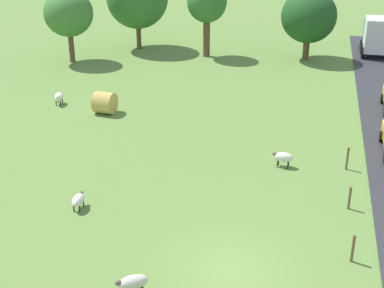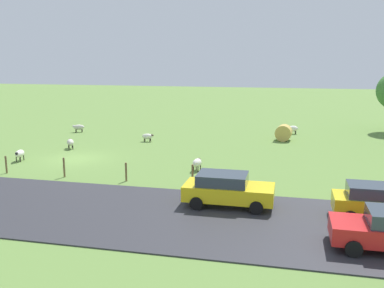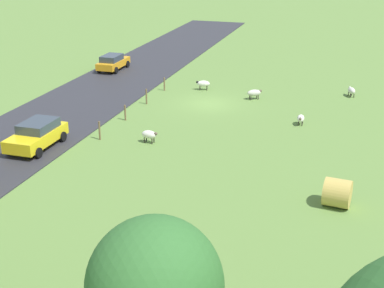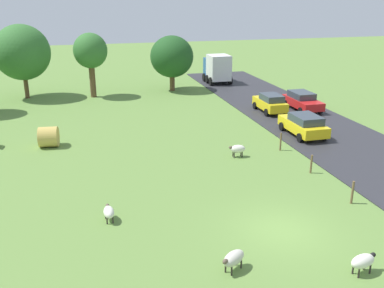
{
  "view_description": "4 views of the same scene",
  "coord_description": "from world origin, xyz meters",
  "px_view_note": "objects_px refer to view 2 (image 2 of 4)",
  "views": [
    {
      "loc": [
        2.49,
        -17.53,
        13.4
      ],
      "look_at": [
        -3.78,
        10.2,
        0.42
      ],
      "focal_mm": 52.24,
      "sensor_mm": 36.0,
      "label": 1
    },
    {
      "loc": [
        28.07,
        15.09,
        7.33
      ],
      "look_at": [
        -2.17,
        8.18,
        1.06
      ],
      "focal_mm": 40.18,
      "sensor_mm": 36.0,
      "label": 2
    },
    {
      "loc": [
        -11.05,
        40.01,
        12.78
      ],
      "look_at": [
        -2.02,
        10.94,
        0.9
      ],
      "focal_mm": 51.57,
      "sensor_mm": 36.0,
      "label": 3
    },
    {
      "loc": [
        -8.38,
        -15.6,
        10.16
      ],
      "look_at": [
        -1.24,
        11.15,
        0.52
      ],
      "focal_mm": 40.56,
      "sensor_mm": 36.0,
      "label": 4
    }
  ],
  "objects_px": {
    "sheep_5": "(197,163)",
    "sheep_2": "(293,129)",
    "sheep_0": "(20,154)",
    "car_1": "(377,202)",
    "sheep_4": "(148,136)",
    "sheep_3": "(79,127)",
    "sheep_1": "(70,142)",
    "car_2": "(227,189)",
    "hay_bale_0": "(284,133)"
  },
  "relations": [
    {
      "from": "sheep_4",
      "to": "sheep_5",
      "type": "xyz_separation_m",
      "value": [
        8.83,
        6.4,
        0.09
      ]
    },
    {
      "from": "sheep_2",
      "to": "car_1",
      "type": "xyz_separation_m",
      "value": [
        22.45,
        3.66,
        0.37
      ]
    },
    {
      "from": "sheep_3",
      "to": "hay_bale_0",
      "type": "distance_m",
      "value": 20.01
    },
    {
      "from": "sheep_2",
      "to": "sheep_3",
      "type": "height_order",
      "value": "sheep_2"
    },
    {
      "from": "sheep_1",
      "to": "sheep_2",
      "type": "relative_size",
      "value": 1.09
    },
    {
      "from": "sheep_0",
      "to": "hay_bale_0",
      "type": "bearing_deg",
      "value": 123.57
    },
    {
      "from": "sheep_1",
      "to": "sheep_3",
      "type": "xyz_separation_m",
      "value": [
        -7.43,
        -3.11,
        -0.02
      ]
    },
    {
      "from": "hay_bale_0",
      "to": "car_2",
      "type": "height_order",
      "value": "car_2"
    },
    {
      "from": "car_1",
      "to": "car_2",
      "type": "relative_size",
      "value": 0.89
    },
    {
      "from": "sheep_0",
      "to": "sheep_2",
      "type": "relative_size",
      "value": 1.1
    },
    {
      "from": "car_1",
      "to": "car_2",
      "type": "xyz_separation_m",
      "value": [
        -0.46,
        -6.91,
        -0.0
      ]
    },
    {
      "from": "sheep_1",
      "to": "sheep_3",
      "type": "height_order",
      "value": "sheep_1"
    },
    {
      "from": "sheep_0",
      "to": "sheep_2",
      "type": "bearing_deg",
      "value": 129.54
    },
    {
      "from": "sheep_5",
      "to": "sheep_0",
      "type": "bearing_deg",
      "value": -89.23
    },
    {
      "from": "car_2",
      "to": "car_1",
      "type": "bearing_deg",
      "value": 86.19
    },
    {
      "from": "hay_bale_0",
      "to": "car_2",
      "type": "bearing_deg",
      "value": -7.56
    },
    {
      "from": "sheep_0",
      "to": "sheep_4",
      "type": "xyz_separation_m",
      "value": [
        -9.01,
        6.61,
        -0.08
      ]
    },
    {
      "from": "sheep_0",
      "to": "sheep_2",
      "type": "xyz_separation_m",
      "value": [
        -15.83,
        19.17,
        -0.02
      ]
    },
    {
      "from": "sheep_4",
      "to": "hay_bale_0",
      "type": "relative_size",
      "value": 0.75
    },
    {
      "from": "sheep_0",
      "to": "car_1",
      "type": "bearing_deg",
      "value": 73.83
    },
    {
      "from": "sheep_2",
      "to": "sheep_4",
      "type": "xyz_separation_m",
      "value": [
        6.82,
        -12.56,
        -0.07
      ]
    },
    {
      "from": "sheep_2",
      "to": "sheep_3",
      "type": "bearing_deg",
      "value": -79.91
    },
    {
      "from": "sheep_1",
      "to": "car_2",
      "type": "xyz_separation_m",
      "value": [
        10.85,
        14.46,
        0.37
      ]
    },
    {
      "from": "sheep_4",
      "to": "sheep_5",
      "type": "distance_m",
      "value": 10.91
    },
    {
      "from": "sheep_1",
      "to": "hay_bale_0",
      "type": "relative_size",
      "value": 0.87
    },
    {
      "from": "sheep_4",
      "to": "car_2",
      "type": "distance_m",
      "value": 17.8
    },
    {
      "from": "hay_bale_0",
      "to": "sheep_5",
      "type": "bearing_deg",
      "value": -23.97
    },
    {
      "from": "sheep_0",
      "to": "sheep_3",
      "type": "bearing_deg",
      "value": -172.24
    },
    {
      "from": "sheep_2",
      "to": "hay_bale_0",
      "type": "distance_m",
      "value": 3.74
    },
    {
      "from": "sheep_0",
      "to": "sheep_2",
      "type": "distance_m",
      "value": 24.86
    },
    {
      "from": "sheep_0",
      "to": "sheep_3",
      "type": "height_order",
      "value": "sheep_0"
    },
    {
      "from": "sheep_2",
      "to": "car_2",
      "type": "height_order",
      "value": "car_2"
    },
    {
      "from": "sheep_3",
      "to": "hay_bale_0",
      "type": "height_order",
      "value": "hay_bale_0"
    },
    {
      "from": "sheep_1",
      "to": "sheep_4",
      "type": "height_order",
      "value": "sheep_1"
    },
    {
      "from": "sheep_3",
      "to": "car_1",
      "type": "relative_size",
      "value": 0.31
    },
    {
      "from": "car_2",
      "to": "sheep_3",
      "type": "bearing_deg",
      "value": -136.13
    },
    {
      "from": "sheep_3",
      "to": "sheep_5",
      "type": "bearing_deg",
      "value": 50.84
    },
    {
      "from": "sheep_0",
      "to": "sheep_2",
      "type": "height_order",
      "value": "sheep_0"
    },
    {
      "from": "sheep_2",
      "to": "sheep_1",
      "type": "bearing_deg",
      "value": -57.83
    },
    {
      "from": "sheep_3",
      "to": "sheep_5",
      "type": "xyz_separation_m",
      "value": [
        11.94,
        14.67,
        0.04
      ]
    },
    {
      "from": "sheep_3",
      "to": "sheep_4",
      "type": "bearing_deg",
      "value": 69.36
    },
    {
      "from": "sheep_0",
      "to": "car_2",
      "type": "height_order",
      "value": "car_2"
    },
    {
      "from": "sheep_5",
      "to": "car_1",
      "type": "bearing_deg",
      "value": 55.29
    },
    {
      "from": "sheep_5",
      "to": "sheep_2",
      "type": "bearing_deg",
      "value": 158.53
    },
    {
      "from": "sheep_1",
      "to": "sheep_5",
      "type": "distance_m",
      "value": 12.4
    },
    {
      "from": "sheep_0",
      "to": "sheep_1",
      "type": "xyz_separation_m",
      "value": [
        -4.69,
        1.46,
        -0.01
      ]
    },
    {
      "from": "car_1",
      "to": "sheep_0",
      "type": "bearing_deg",
      "value": -106.17
    },
    {
      "from": "sheep_3",
      "to": "sheep_5",
      "type": "relative_size",
      "value": 1.08
    },
    {
      "from": "sheep_3",
      "to": "car_1",
      "type": "xyz_separation_m",
      "value": [
        18.74,
        24.48,
        0.39
      ]
    },
    {
      "from": "sheep_3",
      "to": "sheep_2",
      "type": "bearing_deg",
      "value": 100.09
    }
  ]
}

